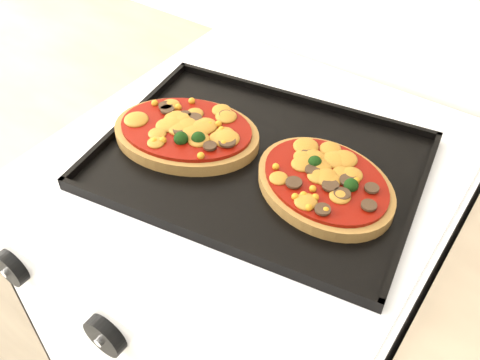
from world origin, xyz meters
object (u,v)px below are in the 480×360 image
Objects in this scene: baking_tray at (259,160)px; pizza_right at (325,183)px; stove at (251,318)px; pizza_left at (186,131)px.

pizza_right is (0.11, 0.00, 0.01)m from baking_tray.
stove is 0.50m from pizza_right.
stove is 4.34× the size of pizza_right.
pizza_right is at bearing 5.72° from pizza_left.
stove is at bearing 131.60° from baking_tray.
stove is at bearing 20.47° from pizza_left.
pizza_left is (-0.12, -0.02, 0.01)m from baking_tray.
pizza_right reaches higher than stove.
pizza_left reaches higher than stove.
pizza_right is (0.13, -0.01, 0.48)m from stove.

